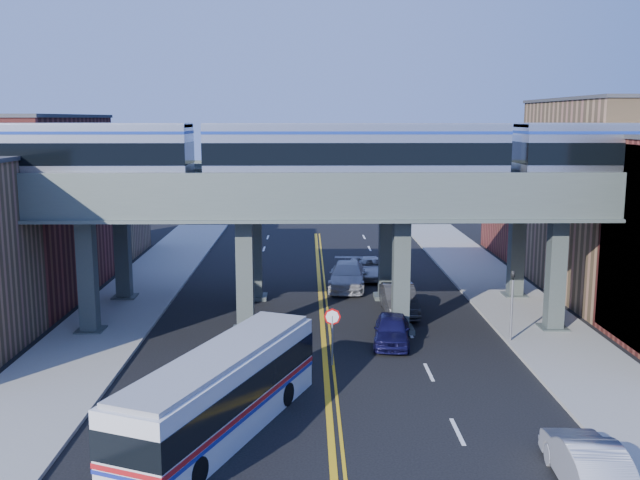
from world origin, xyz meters
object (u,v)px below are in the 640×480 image
Objects in this scene: transit_bus at (221,394)px; car_parked_curb at (588,463)px; traffic_signal at (512,298)px; transit_train at (355,154)px; stop_sign at (332,327)px; car_lane_c at (371,268)px; car_lane_b at (399,300)px; car_lane_a at (392,330)px; car_lane_d at (347,276)px.

car_parked_curb is (11.40, -3.97, -0.66)m from transit_bus.
traffic_signal is 16.40m from transit_bus.
transit_train is 10.48m from traffic_signal.
traffic_signal is 14.08m from car_parked_curb.
stop_sign reaches higher than car_lane_c.
stop_sign is 8.07m from transit_bus.
transit_train is 9.52m from car_lane_b.
traffic_signal is 0.95× the size of car_lane_a.
transit_bus reaches higher than car_lane_c.
transit_train is 15.24m from transit_bus.
transit_train reaches higher than car_lane_a.
car_lane_d is (-7.40, 11.76, -1.48)m from traffic_signal.
transit_train reaches higher than car_lane_d.
car_parked_curb is at bearing -56.29° from stop_sign.
transit_train is at bearing 75.49° from stop_sign.
transit_bus is (-5.42, -11.93, -7.78)m from transit_train.
car_parked_curb is at bearing -71.96° from car_lane_d.
stop_sign is at bearing -128.33° from car_lane_a.
transit_bus reaches higher than car_lane_b.
transit_train is at bearing -85.85° from car_lane_d.
transit_bus is at bearing -120.77° from stop_sign.
car_lane_a is 5.60m from car_lane_b.
car_lane_c is (-0.80, 9.29, -0.13)m from car_lane_b.
transit_train is at bearing -129.69° from car_lane_b.
transit_bus is 2.32× the size of car_parked_curb.
car_lane_a is at bearing -101.69° from car_lane_b.
stop_sign is 0.53× the size of car_lane_b.
car_lane_d reaches higher than car_parked_curb.
transit_bus is 12.09m from car_parked_curb.
stop_sign is 4.38m from car_lane_a.
traffic_signal is 0.86× the size of car_parked_curb.
transit_train reaches higher than car_lane_c.
transit_train is 10.74× the size of car_lane_a.
car_lane_c is at bearing -79.24° from car_parked_curb.
transit_bus is at bearing -118.60° from car_lane_a.
car_lane_b is at bearing 131.30° from traffic_signal.
transit_train reaches higher than car_parked_curb.
transit_train is 9.08m from stop_sign.
car_parked_curb is (3.18, -19.38, -0.03)m from car_lane_b.
car_lane_d is at bearing -126.14° from car_lane_c.
car_lane_c is 28.95m from car_parked_curb.
car_lane_b is (4.09, 8.48, -0.94)m from stop_sign.
traffic_signal is 0.72× the size of car_lane_d.
transit_bus is 17.47m from car_lane_b.
stop_sign is 0.64× the size of traffic_signal.
transit_bus is (-4.12, -6.93, -0.31)m from stop_sign.
transit_train is at bearing 165.27° from traffic_signal.
car_lane_c is at bearing 96.32° from car_lane_a.
car_parked_curb is (4.23, -13.88, 0.05)m from car_lane_a.
car_lane_c is at bearing 64.66° from car_lane_d.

